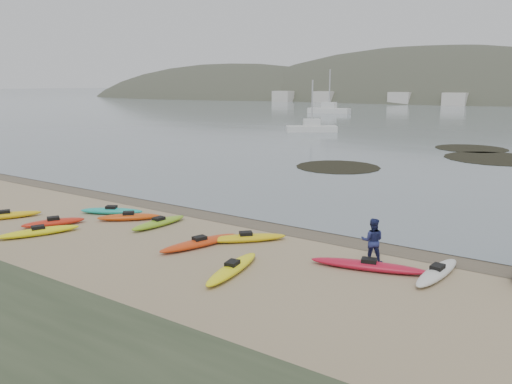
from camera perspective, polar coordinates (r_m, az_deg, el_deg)
The scene contains 6 objects.
ground at distance 25.74m, azimuth 0.00°, elevation -3.26°, with size 600.00×600.00×0.00m, color tan.
wet_sand at distance 25.50m, azimuth -0.38°, elevation -3.41°, with size 60.00×60.00×0.00m, color brown.
kayaks at distance 22.97m, azimuth -9.54°, elevation -4.94°, with size 22.56×8.71×0.34m.
person_east at distance 20.08m, azimuth 13.16°, elevation -5.44°, with size 0.88×0.68×1.81m, color navy.
kelp_mats at distance 50.96m, azimuth 21.48°, elevation 3.71°, with size 18.39×26.25×0.04m.
moored_boats at distance 96.12m, azimuth 24.04°, elevation 7.50°, with size 99.98×73.67×1.37m.
Camera 1 is at (13.84, -20.57, 6.92)m, focal length 35.00 mm.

